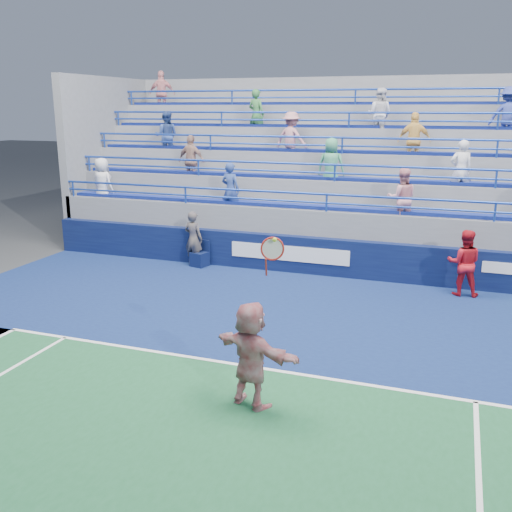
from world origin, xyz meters
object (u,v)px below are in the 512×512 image
at_px(tennis_player, 251,355).
at_px(ball_girl, 464,263).
at_px(judge_chair, 200,258).
at_px(line_judge, 193,239).

height_order(tennis_player, ball_girl, tennis_player).
bearing_deg(tennis_player, judge_chair, 120.52).
bearing_deg(ball_girl, line_judge, -4.45).
relative_size(line_judge, ball_girl, 0.98).
relative_size(tennis_player, line_judge, 1.69).
relative_size(judge_chair, ball_girl, 0.47).
height_order(judge_chair, ball_girl, ball_girl).
bearing_deg(judge_chair, ball_girl, -1.88).
relative_size(judge_chair, line_judge, 0.48).
bearing_deg(judge_chair, line_judge, 172.95).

